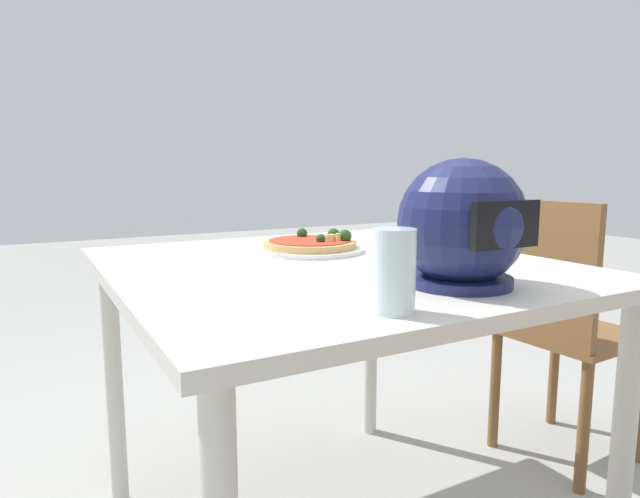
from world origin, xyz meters
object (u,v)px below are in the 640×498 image
(pizza, at_px, (312,243))
(dining_table, at_px, (331,296))
(drinking_glass, at_px, (394,271))
(chair_side, at_px, (556,318))
(motorcycle_helmet, at_px, (462,226))

(pizza, bearing_deg, dining_table, 77.28)
(pizza, xyz_separation_m, drinking_glass, (0.19, 0.63, 0.04))
(chair_side, bearing_deg, drinking_glass, 24.59)
(dining_table, bearing_deg, pizza, -102.72)
(pizza, xyz_separation_m, motorcycle_helmet, (-0.05, 0.53, 0.09))
(pizza, xyz_separation_m, chair_side, (-0.84, 0.16, -0.29))
(dining_table, relative_size, motorcycle_helmet, 4.40)
(drinking_glass, bearing_deg, chair_side, -155.41)
(dining_table, distance_m, chair_side, 0.89)
(dining_table, bearing_deg, chair_side, -179.02)
(dining_table, relative_size, drinking_glass, 8.09)
(motorcycle_helmet, bearing_deg, drinking_glass, 22.85)
(dining_table, distance_m, motorcycle_helmet, 0.42)
(motorcycle_helmet, distance_m, chair_side, 0.95)
(pizza, bearing_deg, chair_side, 169.28)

